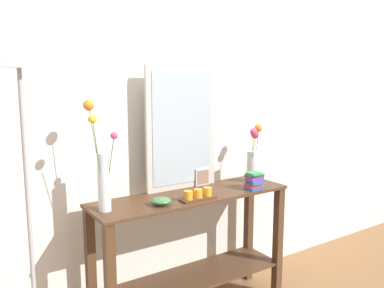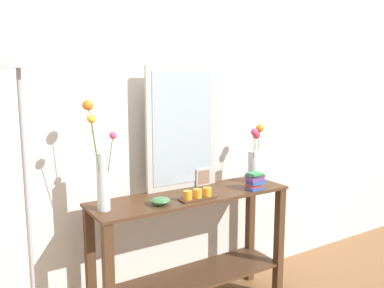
% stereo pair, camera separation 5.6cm
% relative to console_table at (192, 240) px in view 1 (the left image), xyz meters
% --- Properties ---
extents(wall_back, '(6.40, 0.08, 2.70)m').
position_rel_console_table_xyz_m(wall_back, '(0.00, 0.32, 0.82)').
color(wall_back, silver).
rests_on(wall_back, ground).
extents(console_table, '(1.39, 0.40, 0.86)m').
position_rel_console_table_xyz_m(console_table, '(0.00, 0.00, 0.00)').
color(console_table, '#472D1C').
rests_on(console_table, ground).
extents(mirror_leaning, '(0.55, 0.03, 0.85)m').
position_rel_console_table_xyz_m(mirror_leaning, '(0.03, 0.17, 0.75)').
color(mirror_leaning, '#B7B2AD').
rests_on(mirror_leaning, console_table).
extents(tall_vase_left, '(0.16, 0.17, 0.65)m').
position_rel_console_table_xyz_m(tall_vase_left, '(-0.62, -0.01, 0.57)').
color(tall_vase_left, silver).
rests_on(tall_vase_left, console_table).
extents(vase_right, '(0.19, 0.15, 0.43)m').
position_rel_console_table_xyz_m(vase_right, '(0.57, 0.03, 0.51)').
color(vase_right, silver).
rests_on(vase_right, console_table).
extents(candle_tray, '(0.24, 0.09, 0.07)m').
position_rel_console_table_xyz_m(candle_tray, '(-0.03, -0.12, 0.35)').
color(candle_tray, '#472D1C').
rests_on(candle_tray, console_table).
extents(picture_frame_small, '(0.12, 0.01, 0.12)m').
position_rel_console_table_xyz_m(picture_frame_small, '(0.19, 0.15, 0.39)').
color(picture_frame_small, '#B7B2AD').
rests_on(picture_frame_small, console_table).
extents(decorative_bowl, '(0.12, 0.12, 0.05)m').
position_rel_console_table_xyz_m(decorative_bowl, '(-0.29, -0.09, 0.35)').
color(decorative_bowl, '#38703D').
rests_on(decorative_bowl, console_table).
extents(book_stack, '(0.14, 0.10, 0.12)m').
position_rel_console_table_xyz_m(book_stack, '(0.43, -0.14, 0.39)').
color(book_stack, '#2D519E').
rests_on(book_stack, console_table).
extents(floor_lamp, '(0.24, 0.24, 1.77)m').
position_rel_console_table_xyz_m(floor_lamp, '(-1.03, -0.01, 0.66)').
color(floor_lamp, '#9E9EA3').
rests_on(floor_lamp, ground).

